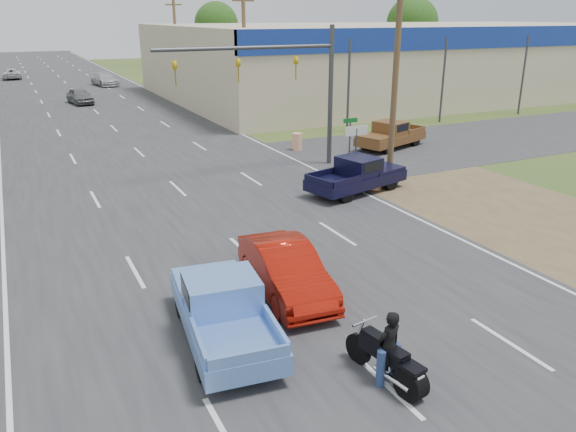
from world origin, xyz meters
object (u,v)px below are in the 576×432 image
distant_car_grey (80,96)px  distant_car_white (12,74)px  distant_car_silver (105,79)px  rider (389,350)px  brown_pickup (390,135)px  red_convertible (286,270)px  motorcycle (390,363)px  blue_pickup (222,307)px  navy_pickup (358,174)px

distant_car_grey → distant_car_white: 25.91m
distant_car_grey → distant_car_silver: bearing=63.5°
rider → brown_pickup: bearing=-135.8°
red_convertible → distant_car_white: red_convertible is taller
red_convertible → distant_car_silver: 53.67m
rider → distant_car_grey: 45.01m
rider → red_convertible: bearing=-97.8°
motorcycle → blue_pickup: blue_pickup is taller
navy_pickup → distant_car_grey: size_ratio=1.26×
blue_pickup → navy_pickup: blue_pickup is taller
motorcycle → distant_car_grey: bearing=81.1°
red_convertible → blue_pickup: blue_pickup is taller
blue_pickup → distant_car_silver: size_ratio=1.04×
blue_pickup → distant_car_white: (-3.01, 67.15, -0.18)m
motorcycle → rider: size_ratio=1.43×
rider → distant_car_silver: size_ratio=0.33×
navy_pickup → brown_pickup: bearing=121.6°
blue_pickup → distant_car_white: bearing=99.7°
red_convertible → rider: bearing=-82.6°
distant_car_grey → distant_car_white: bearing=92.3°
navy_pickup → distant_car_white: navy_pickup is taller
rider → navy_pickup: size_ratio=0.32×
navy_pickup → distant_car_grey: bearing=179.3°
blue_pickup → distant_car_white: size_ratio=1.11×
distant_car_grey → motorcycle: bearing=-97.7°
rider → distant_car_grey: size_ratio=0.40×
distant_car_grey → distant_car_white: size_ratio=0.89×
distant_car_white → rider: bearing=94.2°
motorcycle → distant_car_grey: (-0.66, 45.06, 0.17)m
motorcycle → distant_car_grey: distant_car_grey is taller
motorcycle → navy_pickup: size_ratio=0.45×
motorcycle → distant_car_white: 70.72m
blue_pickup → distant_car_white: 67.22m
brown_pickup → distant_car_grey: (-14.10, 26.54, -0.12)m
brown_pickup → distant_car_silver: bearing=-5.3°
navy_pickup → distant_car_white: (-12.55, 58.49, -0.17)m
rider → distant_car_grey: bearing=-98.9°
blue_pickup → navy_pickup: size_ratio=1.00×
red_convertible → rider: rider is taller
red_convertible → navy_pickup: 10.29m
motorcycle → distant_car_white: (-5.53, 70.51, 0.11)m
rider → distant_car_silver: (3.61, 58.14, -0.10)m
brown_pickup → distant_car_grey: size_ratio=1.28×
distant_car_silver → distant_car_white: 15.32m
rider → distant_car_grey: rider is taller
blue_pickup → distant_car_grey: 41.75m
navy_pickup → distant_car_white: 59.82m
red_convertible → distant_car_white: bearing=100.1°
brown_pickup → distant_car_grey: bearing=8.7°
red_convertible → brown_pickup: size_ratio=0.86×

